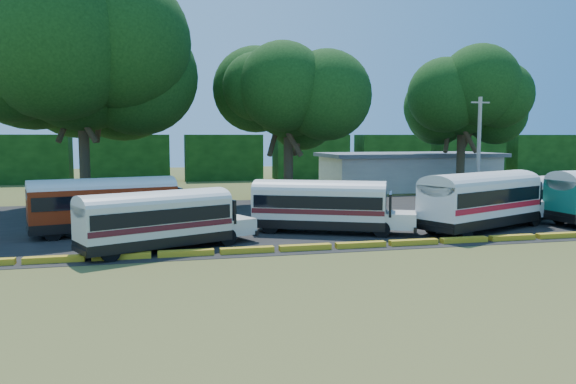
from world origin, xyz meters
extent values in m
plane|color=#374818|center=(0.00, 0.00, 0.00)|extent=(160.00, 160.00, 0.00)
cube|color=black|center=(1.00, 12.00, 0.01)|extent=(64.00, 24.00, 0.02)
cube|color=#C49117|center=(-13.50, 1.00, 0.15)|extent=(2.70, 0.45, 0.30)
cube|color=#C49117|center=(-10.50, 1.00, 0.15)|extent=(2.70, 0.45, 0.30)
cube|color=#C49117|center=(-7.50, 1.00, 0.15)|extent=(2.70, 0.45, 0.30)
cube|color=#C49117|center=(-4.50, 1.00, 0.15)|extent=(2.70, 0.45, 0.30)
cube|color=#C49117|center=(-1.50, 1.00, 0.15)|extent=(2.70, 0.45, 0.30)
cube|color=#C49117|center=(1.50, 1.00, 0.15)|extent=(2.70, 0.45, 0.30)
cube|color=#C49117|center=(4.50, 1.00, 0.15)|extent=(2.70, 0.45, 0.30)
cube|color=#C49117|center=(7.50, 1.00, 0.15)|extent=(2.70, 0.45, 0.30)
cube|color=#C49117|center=(10.50, 1.00, 0.15)|extent=(2.70, 0.45, 0.30)
cube|color=#C49117|center=(13.50, 1.00, 0.15)|extent=(2.70, 0.45, 0.30)
cube|color=beige|center=(18.00, 30.00, 1.80)|extent=(18.00, 8.00, 3.60)
cube|color=#505157|center=(18.00, 30.00, 3.80)|extent=(19.00, 9.00, 0.40)
cube|color=black|center=(-24.00, 48.00, 3.00)|extent=(10.00, 4.00, 6.00)
cube|color=black|center=(-12.00, 48.00, 3.00)|extent=(10.00, 4.00, 6.00)
cube|color=black|center=(0.00, 48.00, 3.00)|extent=(10.00, 4.00, 6.00)
cube|color=black|center=(12.00, 48.00, 3.00)|extent=(10.00, 4.00, 6.00)
cube|color=black|center=(24.00, 48.00, 3.00)|extent=(10.00, 4.00, 6.00)
cube|color=black|center=(36.00, 48.00, 3.00)|extent=(10.00, 4.00, 6.00)
cube|color=black|center=(48.00, 48.00, 3.00)|extent=(10.00, 4.00, 6.00)
cylinder|color=black|center=(-7.79, 8.38, 0.51)|extent=(1.05, 0.52, 1.01)
cylinder|color=black|center=(-8.31, 10.49, 0.51)|extent=(1.05, 0.52, 1.01)
cylinder|color=black|center=(-14.48, 6.74, 0.51)|extent=(1.05, 0.52, 1.01)
cylinder|color=black|center=(-15.00, 8.84, 0.51)|extent=(1.05, 0.52, 1.01)
cube|color=black|center=(-11.89, 8.49, 0.66)|extent=(8.67, 4.44, 0.56)
cube|color=maroon|center=(-11.89, 8.49, 1.86)|extent=(8.67, 4.44, 1.85)
cube|color=black|center=(-11.89, 8.49, 2.08)|extent=(8.36, 4.42, 0.78)
ellipsoid|color=silver|center=(-11.89, 8.49, 2.79)|extent=(8.67, 4.44, 1.14)
cube|color=maroon|center=(-6.97, 9.70, 0.96)|extent=(2.30, 2.60, 0.96)
cube|color=black|center=(-7.59, 9.55, 1.95)|extent=(0.70, 2.30, 1.39)
cube|color=black|center=(-6.13, 9.90, 0.56)|extent=(0.77, 2.45, 0.30)
cube|color=black|center=(-15.87, 7.51, 0.56)|extent=(0.77, 2.45, 0.30)
cylinder|color=black|center=(-5.20, 3.06, 0.46)|extent=(0.95, 0.61, 0.93)
cylinder|color=black|center=(-5.99, 4.88, 0.46)|extent=(0.95, 0.61, 0.93)
cylinder|color=black|center=(-10.97, 0.54, 0.46)|extent=(0.95, 0.61, 0.93)
cylinder|color=black|center=(-11.77, 2.36, 0.46)|extent=(0.95, 0.61, 0.93)
cube|color=black|center=(-8.91, 2.53, 0.60)|extent=(7.89, 5.17, 0.51)
cube|color=beige|center=(-8.91, 2.53, 1.70)|extent=(7.89, 5.17, 1.70)
cube|color=black|center=(-8.91, 2.53, 1.90)|extent=(7.64, 5.10, 0.71)
cube|color=#4E141A|center=(-8.91, 2.53, 1.36)|extent=(7.84, 5.17, 0.28)
ellipsoid|color=silver|center=(-8.91, 2.53, 2.55)|extent=(7.89, 5.17, 1.04)
cube|color=beige|center=(-4.66, 4.38, 0.88)|extent=(2.35, 2.54, 0.88)
cube|color=black|center=(-5.19, 4.15, 1.79)|extent=(0.98, 2.01, 1.27)
cube|color=black|center=(-3.94, 4.70, 0.51)|extent=(1.06, 2.15, 0.28)
cube|color=black|center=(-12.35, 1.02, 0.51)|extent=(1.06, 2.15, 0.28)
cylinder|color=black|center=(3.70, 3.42, 0.48)|extent=(0.99, 0.64, 0.96)
cylinder|color=black|center=(4.55, 5.29, 0.48)|extent=(0.99, 0.64, 0.96)
cylinder|color=black|center=(-2.25, 6.14, 0.48)|extent=(0.99, 0.64, 0.96)
cylinder|color=black|center=(-1.39, 8.01, 0.48)|extent=(0.99, 0.64, 0.96)
cube|color=black|center=(0.72, 5.91, 0.62)|extent=(8.17, 5.46, 0.53)
cube|color=white|center=(0.72, 5.91, 1.76)|extent=(8.17, 5.46, 1.76)
cube|color=black|center=(0.72, 5.91, 1.98)|extent=(7.91, 5.38, 0.74)
cube|color=maroon|center=(0.72, 5.91, 1.41)|extent=(8.11, 5.47, 0.29)
ellipsoid|color=silver|center=(0.72, 5.91, 2.64)|extent=(8.17, 5.46, 1.08)
cube|color=white|center=(5.09, 3.92, 0.91)|extent=(2.45, 2.64, 0.91)
cube|color=black|center=(4.54, 4.17, 1.85)|extent=(1.05, 2.07, 1.32)
cube|color=black|center=(5.83, 3.58, 0.53)|extent=(1.14, 2.21, 0.29)
cube|color=black|center=(-2.83, 7.53, 0.53)|extent=(1.14, 2.21, 0.29)
cylinder|color=black|center=(14.89, 4.94, 0.55)|extent=(1.12, 0.73, 1.09)
cylinder|color=black|center=(13.93, 7.08, 0.55)|extent=(1.12, 0.73, 1.09)
cylinder|color=black|center=(8.12, 1.88, 0.55)|extent=(1.12, 0.73, 1.09)
cylinder|color=black|center=(7.16, 4.02, 0.55)|extent=(1.12, 0.73, 1.09)
cube|color=black|center=(10.53, 4.26, 0.71)|extent=(9.29, 6.18, 0.60)
cube|color=white|center=(10.53, 4.26, 2.01)|extent=(9.29, 6.18, 2.00)
cube|color=black|center=(10.53, 4.26, 2.25)|extent=(8.99, 6.09, 0.84)
cube|color=red|center=(10.53, 4.26, 1.61)|extent=(9.23, 6.18, 0.33)
ellipsoid|color=silver|center=(10.53, 4.26, 3.01)|extent=(9.29, 6.18, 1.23)
cube|color=white|center=(15.51, 6.51, 1.04)|extent=(2.78, 3.00, 1.04)
cube|color=black|center=(14.88, 6.22, 2.11)|extent=(1.18, 2.36, 1.50)
cube|color=black|center=(16.35, 6.89, 0.60)|extent=(1.28, 2.52, 0.33)
cube|color=black|center=(6.49, 2.43, 0.60)|extent=(1.28, 2.52, 0.33)
cylinder|color=black|center=(21.65, 11.00, 0.45)|extent=(0.92, 0.57, 0.89)
cylinder|color=black|center=(16.76, 6.93, 0.45)|extent=(0.92, 0.57, 0.89)
cylinder|color=black|center=(16.03, 8.70, 0.45)|extent=(0.92, 0.57, 0.89)
cube|color=black|center=(18.79, 8.79, 0.58)|extent=(7.63, 4.84, 0.49)
cube|color=beige|center=(18.79, 8.79, 1.64)|extent=(7.63, 4.84, 1.64)
cube|color=black|center=(18.79, 8.79, 1.84)|extent=(7.38, 4.78, 0.69)
cube|color=navy|center=(18.79, 8.79, 1.31)|extent=(7.57, 4.85, 0.27)
ellipsoid|color=silver|center=(18.79, 8.79, 2.46)|extent=(7.63, 4.84, 1.01)
cube|color=black|center=(22.41, 10.27, 1.72)|extent=(0.90, 1.95, 1.23)
cube|color=black|center=(15.44, 7.42, 0.49)|extent=(0.98, 2.09, 0.27)
cylinder|color=black|center=(17.23, 5.43, 0.55)|extent=(1.12, 0.39, 1.10)
cube|color=black|center=(16.07, 4.16, 0.60)|extent=(0.41, 2.69, 0.33)
cylinder|color=#332A19|center=(-14.11, 19.25, 4.08)|extent=(0.80, 0.80, 8.17)
cylinder|color=#332A19|center=(-12.89, 19.69, 7.59)|extent=(1.42, 2.91, 4.64)
cylinder|color=#332A19|center=(-15.11, 20.08, 7.59)|extent=(2.22, 2.53, 4.64)
cylinder|color=#332A19|center=(-14.34, 17.97, 7.59)|extent=(2.97, 0.94, 4.64)
ellipsoid|color=black|center=(-14.11, 19.25, 11.88)|extent=(15.54, 15.54, 11.40)
cylinder|color=#332A19|center=(2.23, 20.31, 3.17)|extent=(0.80, 0.80, 6.34)
cylinder|color=#332A19|center=(3.45, 20.76, 5.89)|extent=(1.22, 2.37, 3.65)
cylinder|color=#332A19|center=(1.23, 21.15, 5.89)|extent=(1.86, 2.09, 3.65)
cylinder|color=#332A19|center=(2.00, 19.03, 5.89)|extent=(2.40, 0.84, 3.65)
ellipsoid|color=black|center=(2.23, 20.31, 9.33)|extent=(9.92, 9.92, 7.27)
cylinder|color=#332A19|center=(20.40, 23.48, 3.24)|extent=(0.80, 0.80, 6.47)
cylinder|color=#332A19|center=(21.62, 23.93, 6.01)|extent=(1.24, 2.41, 3.72)
cylinder|color=#332A19|center=(19.41, 24.32, 6.01)|extent=(1.88, 2.12, 3.72)
cylinder|color=#332A19|center=(20.18, 22.20, 6.01)|extent=(2.44, 0.85, 3.72)
ellipsoid|color=black|center=(20.40, 23.48, 9.51)|extent=(9.86, 9.86, 7.23)
cylinder|color=gray|center=(16.57, 14.27, 4.47)|extent=(0.30, 0.30, 8.94)
cube|color=gray|center=(16.57, 14.27, 8.49)|extent=(1.60, 0.12, 0.12)
camera|label=1|loc=(-8.89, -26.21, 5.82)|focal=35.00mm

